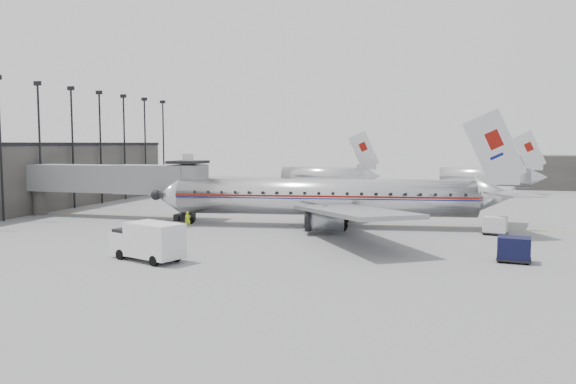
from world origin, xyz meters
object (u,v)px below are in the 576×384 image
service_van (148,240)px  baggage_cart_white (495,225)px  ramp_worker (188,219)px  baggage_cart_navy (514,249)px  airliner (331,197)px

service_van → baggage_cart_white: (24.64, 17.97, -0.56)m
baggage_cart_white → ramp_worker: size_ratio=1.51×
baggage_cart_navy → ramp_worker: size_ratio=1.57×
airliner → ramp_worker: bearing=-170.0°
service_van → baggage_cart_white: bearing=57.7°
baggage_cart_navy → baggage_cart_white: (-0.15, 12.00, -0.08)m
baggage_cart_navy → ramp_worker: (-28.70, 8.88, -0.15)m
airliner → ramp_worker: 14.23m
airliner → baggage_cart_navy: (15.28, -13.09, -1.96)m
service_van → ramp_worker: bearing=126.3°
baggage_cart_navy → baggage_cart_white: baggage_cart_navy is taller
airliner → service_van: size_ratio=5.91×
ramp_worker → baggage_cart_navy: bearing=-36.7°
airliner → ramp_worker: size_ratio=23.19×
baggage_cart_navy → service_van: bearing=-158.4°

